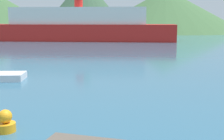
% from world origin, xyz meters
% --- Properties ---
extents(ferry_distant, '(37.25, 8.77, 8.00)m').
position_xyz_m(ferry_distant, '(-12.46, 55.24, 2.81)').
color(ferry_distant, red).
rests_on(ferry_distant, ground_plane).
extents(buoy_marker, '(0.74, 0.74, 0.85)m').
position_xyz_m(buoy_marker, '(-2.04, 6.48, 0.35)').
color(buoy_marker, orange).
rests_on(buoy_marker, ground_plane).
extents(hill_central, '(29.82, 29.82, 17.52)m').
position_xyz_m(hill_central, '(-21.71, 96.50, 8.76)').
color(hill_central, '#38563D').
rests_on(hill_central, ground_plane).
extents(hill_east, '(51.94, 51.94, 14.23)m').
position_xyz_m(hill_east, '(4.29, 104.79, 7.12)').
color(hill_east, '#3D6038').
rests_on(hill_east, ground_plane).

